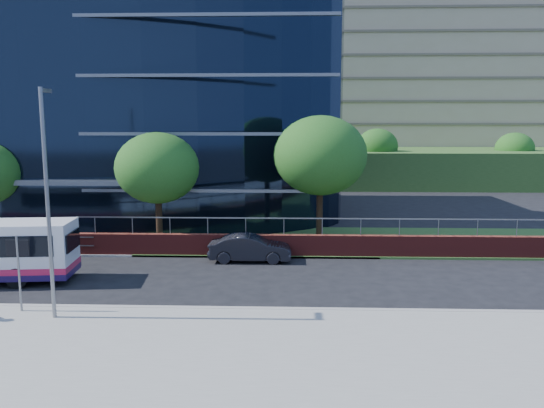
{
  "coord_description": "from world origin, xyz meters",
  "views": [
    {
      "loc": [
        14.34,
        -19.89,
        6.89
      ],
      "look_at": [
        13.35,
        8.0,
        2.72
      ],
      "focal_mm": 35.0,
      "sensor_mm": 36.0,
      "label": 1
    }
  ],
  "objects_px": {
    "tree_far_d": "(320,156)",
    "streetlight_east": "(48,197)",
    "street_sign": "(18,258)",
    "tree_dist_e": "(377,146)",
    "tree_dist_f": "(515,149)",
    "tree_far_c": "(157,168)",
    "parked_car": "(250,248)"
  },
  "relations": [
    {
      "from": "tree_dist_f",
      "to": "streetlight_east",
      "type": "relative_size",
      "value": 0.76
    },
    {
      "from": "tree_far_d",
      "to": "tree_dist_e",
      "type": "relative_size",
      "value": 1.14
    },
    {
      "from": "tree_far_c",
      "to": "tree_dist_f",
      "type": "distance_m",
      "value": 46.67
    },
    {
      "from": "tree_far_d",
      "to": "tree_dist_f",
      "type": "height_order",
      "value": "tree_far_d"
    },
    {
      "from": "street_sign",
      "to": "tree_dist_e",
      "type": "relative_size",
      "value": 0.43
    },
    {
      "from": "tree_dist_e",
      "to": "parked_car",
      "type": "xyz_separation_m",
      "value": [
        -11.7,
        -33.62,
        -3.85
      ]
    },
    {
      "from": "tree_far_c",
      "to": "parked_car",
      "type": "height_order",
      "value": "tree_far_c"
    },
    {
      "from": "tree_dist_e",
      "to": "streetlight_east",
      "type": "xyz_separation_m",
      "value": [
        -18.0,
        -42.17,
        -0.1
      ]
    },
    {
      "from": "tree_far_d",
      "to": "tree_dist_e",
      "type": "bearing_deg",
      "value": 75.07
    },
    {
      "from": "tree_far_c",
      "to": "parked_car",
      "type": "xyz_separation_m",
      "value": [
        5.3,
        -2.62,
        -3.85
      ]
    },
    {
      "from": "street_sign",
      "to": "tree_dist_e",
      "type": "height_order",
      "value": "tree_dist_e"
    },
    {
      "from": "tree_far_d",
      "to": "tree_dist_f",
      "type": "distance_m",
      "value": 40.01
    },
    {
      "from": "tree_dist_e",
      "to": "streetlight_east",
      "type": "height_order",
      "value": "streetlight_east"
    },
    {
      "from": "tree_dist_f",
      "to": "parked_car",
      "type": "height_order",
      "value": "tree_dist_f"
    },
    {
      "from": "street_sign",
      "to": "tree_far_d",
      "type": "distance_m",
      "value": 16.61
    },
    {
      "from": "tree_dist_f",
      "to": "streetlight_east",
      "type": "bearing_deg",
      "value": -127.58
    },
    {
      "from": "tree_far_d",
      "to": "streetlight_east",
      "type": "relative_size",
      "value": 0.93
    },
    {
      "from": "street_sign",
      "to": "tree_far_c",
      "type": "relative_size",
      "value": 0.43
    },
    {
      "from": "tree_dist_f",
      "to": "streetlight_east",
      "type": "xyz_separation_m",
      "value": [
        -34.0,
        -44.17,
        0.23
      ]
    },
    {
      "from": "tree_dist_f",
      "to": "tree_far_c",
      "type": "bearing_deg",
      "value": -135.0
    },
    {
      "from": "tree_far_c",
      "to": "parked_car",
      "type": "distance_m",
      "value": 7.05
    },
    {
      "from": "tree_dist_f",
      "to": "streetlight_east",
      "type": "height_order",
      "value": "streetlight_east"
    },
    {
      "from": "tree_far_c",
      "to": "tree_far_d",
      "type": "xyz_separation_m",
      "value": [
        9.0,
        1.0,
        0.65
      ]
    },
    {
      "from": "street_sign",
      "to": "tree_far_c",
      "type": "distance_m",
      "value": 11.14
    },
    {
      "from": "street_sign",
      "to": "tree_far_d",
      "type": "relative_size",
      "value": 0.38
    },
    {
      "from": "tree_far_d",
      "to": "tree_dist_f",
      "type": "relative_size",
      "value": 1.23
    },
    {
      "from": "tree_far_c",
      "to": "tree_far_d",
      "type": "bearing_deg",
      "value": 6.34
    },
    {
      "from": "tree_far_d",
      "to": "tree_far_c",
      "type": "bearing_deg",
      "value": -173.66
    },
    {
      "from": "street_sign",
      "to": "streetlight_east",
      "type": "height_order",
      "value": "streetlight_east"
    },
    {
      "from": "tree_far_d",
      "to": "tree_dist_e",
      "type": "distance_m",
      "value": 31.06
    },
    {
      "from": "tree_far_d",
      "to": "parked_car",
      "type": "height_order",
      "value": "tree_far_d"
    },
    {
      "from": "street_sign",
      "to": "parked_car",
      "type": "height_order",
      "value": "street_sign"
    }
  ]
}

